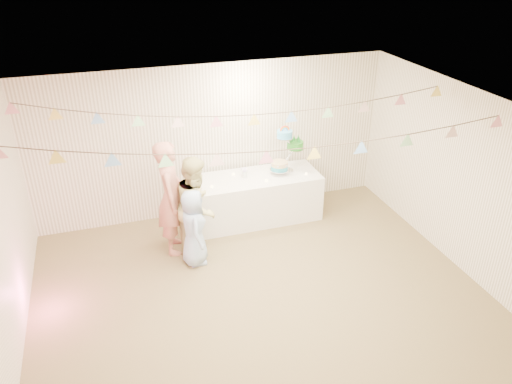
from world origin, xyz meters
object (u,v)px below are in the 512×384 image
object	(u,v)px
person_child	(194,227)
person_adult_b	(197,206)
table	(257,197)
person_adult_a	(171,198)
cake_stand	(287,152)

from	to	relation	value
person_child	person_adult_b	bearing A→B (deg)	-21.80
table	person_adult_a	world-z (taller)	person_adult_a
person_adult_a	table	bearing A→B (deg)	-58.70
person_child	cake_stand	bearing A→B (deg)	-59.02
person_adult_a	person_adult_b	bearing A→B (deg)	-106.33
cake_stand	person_adult_b	distance (m)	1.90
table	person_adult_a	size ratio (longest dim) A/B	1.18
person_adult_a	person_adult_b	distance (m)	0.40
person_adult_b	person_adult_a	bearing A→B (deg)	87.46
table	cake_stand	distance (m)	0.92
cake_stand	person_adult_a	distance (m)	2.14
table	person_adult_b	size ratio (longest dim) A/B	1.33
cake_stand	person_adult_a	world-z (taller)	person_adult_a
person_adult_a	person_child	xyz separation A→B (m)	(0.23, -0.44, -0.30)
cake_stand	person_adult_b	size ratio (longest dim) A/B	0.49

